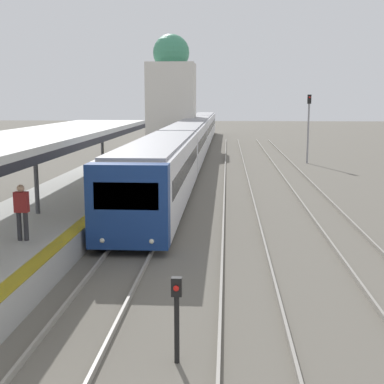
{
  "coord_description": "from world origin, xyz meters",
  "views": [
    {
      "loc": [
        3.1,
        -5.67,
        4.94
      ],
      "look_at": [
        1.85,
        13.38,
        1.63
      ],
      "focal_mm": 50.0,
      "sensor_mm": 36.0,
      "label": 1
    }
  ],
  "objects_px": {
    "train_near": "(193,136)",
    "signal_mast_far": "(309,121)",
    "signal_post_near": "(177,310)",
    "person_on_platform": "(22,209)"
  },
  "relations": [
    {
      "from": "train_near",
      "to": "signal_mast_far",
      "type": "distance_m",
      "value": 11.22
    },
    {
      "from": "signal_post_near",
      "to": "signal_mast_far",
      "type": "height_order",
      "value": "signal_mast_far"
    },
    {
      "from": "train_near",
      "to": "signal_post_near",
      "type": "bearing_deg",
      "value": -86.76
    },
    {
      "from": "person_on_platform",
      "to": "signal_post_near",
      "type": "bearing_deg",
      "value": -47.19
    },
    {
      "from": "signal_post_near",
      "to": "train_near",
      "type": "bearing_deg",
      "value": 93.24
    },
    {
      "from": "train_near",
      "to": "signal_mast_far",
      "type": "xyz_separation_m",
      "value": [
        9.41,
        -5.9,
        1.61
      ]
    },
    {
      "from": "train_near",
      "to": "signal_post_near",
      "type": "distance_m",
      "value": 38.81
    },
    {
      "from": "person_on_platform",
      "to": "train_near",
      "type": "height_order",
      "value": "train_near"
    },
    {
      "from": "train_near",
      "to": "signal_mast_far",
      "type": "bearing_deg",
      "value": -32.11
    },
    {
      "from": "signal_post_near",
      "to": "signal_mast_far",
      "type": "distance_m",
      "value": 33.7
    }
  ]
}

